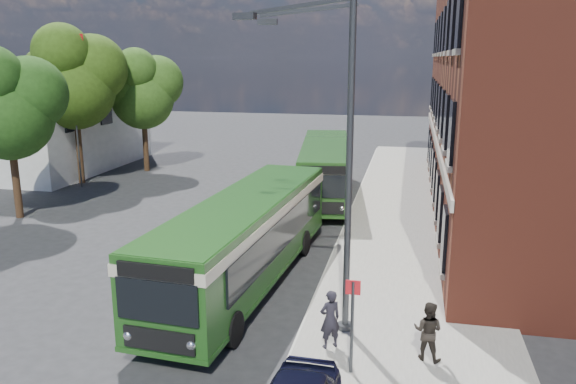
# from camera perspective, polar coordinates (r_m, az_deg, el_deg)

# --- Properties ---
(ground) EXTENTS (120.00, 120.00, 0.00)m
(ground) POSITION_cam_1_polar(r_m,az_deg,el_deg) (19.36, -9.16, -9.77)
(ground) COLOR #2A2A2C
(ground) RESTS_ON ground
(pavement) EXTENTS (6.00, 48.00, 0.15)m
(pavement) POSITION_cam_1_polar(r_m,az_deg,el_deg) (25.62, 12.48, -3.90)
(pavement) COLOR gray
(pavement) RESTS_ON ground
(kerb_line) EXTENTS (0.12, 48.00, 0.01)m
(kerb_line) POSITION_cam_1_polar(r_m,az_deg,el_deg) (25.79, 5.67, -3.68)
(kerb_line) COLOR beige
(kerb_line) RESTS_ON ground
(brick_office) EXTENTS (12.10, 26.00, 14.20)m
(brick_office) POSITION_cam_1_polar(r_m,az_deg,el_deg) (29.40, 27.23, 10.82)
(brick_office) COLOR maroon
(brick_office) RESTS_ON ground
(white_building) EXTENTS (9.40, 13.40, 7.30)m
(white_building) POSITION_cam_1_polar(r_m,az_deg,el_deg) (42.63, -23.31, 7.11)
(white_building) COLOR silver
(white_building) RESTS_ON ground
(flagpole) EXTENTS (0.95, 0.10, 9.00)m
(flagpole) POSITION_cam_1_polar(r_m,az_deg,el_deg) (35.29, -20.80, 8.32)
(flagpole) COLOR #333538
(flagpole) RESTS_ON ground
(street_lamp) EXTENTS (2.96, 2.38, 9.00)m
(street_lamp) POSITION_cam_1_polar(r_m,az_deg,el_deg) (14.88, 4.85, 2.60)
(street_lamp) COLOR #333538
(street_lamp) RESTS_ON ground
(bus_stop_sign) EXTENTS (0.35, 0.08, 2.52)m
(bus_stop_sign) POSITION_cam_1_polar(r_m,az_deg,el_deg) (13.76, 6.54, -12.84)
(bus_stop_sign) COLOR #333538
(bus_stop_sign) RESTS_ON ground
(bus_front) EXTENTS (3.35, 12.41, 3.02)m
(bus_front) POSITION_cam_1_polar(r_m,az_deg,el_deg) (19.10, -4.28, -4.09)
(bus_front) COLOR #1E4D17
(bus_front) RESTS_ON ground
(bus_rear) EXTENTS (4.16, 12.14, 3.02)m
(bus_rear) POSITION_cam_1_polar(r_m,az_deg,el_deg) (31.08, 3.80, 2.79)
(bus_rear) COLOR #224D1A
(bus_rear) RESTS_ON ground
(pedestrian_a) EXTENTS (0.70, 0.65, 1.60)m
(pedestrian_a) POSITION_cam_1_polar(r_m,az_deg,el_deg) (15.04, 4.29, -12.75)
(pedestrian_a) COLOR black
(pedestrian_a) RESTS_ON pavement
(pedestrian_b) EXTENTS (0.88, 0.77, 1.54)m
(pedestrian_b) POSITION_cam_1_polar(r_m,az_deg,el_deg) (14.91, 14.03, -13.53)
(pedestrian_b) COLOR black
(pedestrian_b) RESTS_ON pavement
(tree_left) EXTENTS (4.84, 4.60, 8.17)m
(tree_left) POSITION_cam_1_polar(r_m,az_deg,el_deg) (29.42, -26.62, 8.09)
(tree_left) COLOR #321D12
(tree_left) RESTS_ON ground
(tree_mid) EXTENTS (5.66, 5.38, 9.56)m
(tree_mid) POSITION_cam_1_polar(r_m,az_deg,el_deg) (36.37, -20.96, 10.88)
(tree_mid) COLOR #321D12
(tree_mid) RESTS_ON ground
(tree_right) EXTENTS (4.88, 4.64, 8.24)m
(tree_right) POSITION_cam_1_polar(r_m,az_deg,el_deg) (39.19, -14.54, 10.14)
(tree_right) COLOR #321D12
(tree_right) RESTS_ON ground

